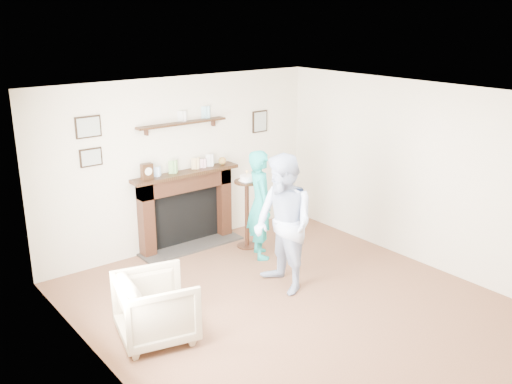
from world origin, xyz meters
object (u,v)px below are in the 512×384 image
Objects in this scene: armchair at (158,337)px; pedestal_table at (247,201)px; man at (282,288)px; woman at (260,255)px.

pedestal_table is (2.27, 1.40, 0.72)m from armchair.
man reaches higher than woman.
pedestal_table is at bearing 167.94° from man.
man is at bearing -109.02° from pedestal_table.
man is 1.12× the size of woman.
pedestal_table is at bearing -44.73° from armchair.
pedestal_table is (0.05, 0.39, 0.72)m from woman.
woman is at bearing 163.86° from man.
pedestal_table is (0.47, 1.36, 0.72)m from man.
armchair is 0.51× the size of woman.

